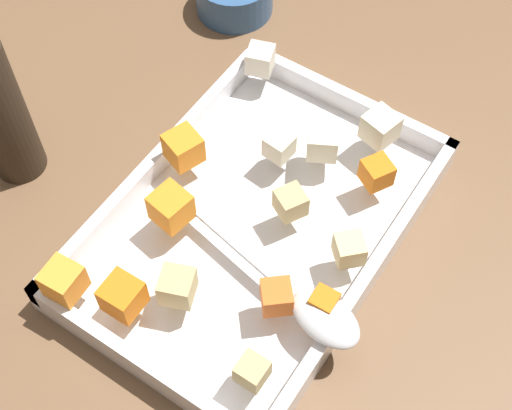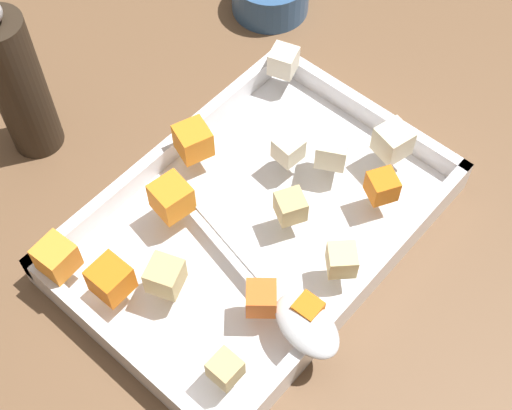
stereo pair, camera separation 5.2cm
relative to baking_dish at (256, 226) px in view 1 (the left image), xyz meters
name	(u,v)px [view 1 (the left image)]	position (x,y,z in m)	size (l,w,h in m)	color
ground_plane	(242,236)	(-0.01, 0.01, -0.01)	(4.00, 4.00, 0.00)	brown
baking_dish	(256,226)	(0.00, 0.00, 0.00)	(0.38, 0.26, 0.04)	silver
carrot_chunk_near_spoon	(171,207)	(-0.05, 0.06, 0.05)	(0.03, 0.03, 0.03)	orange
carrot_chunk_under_handle	(377,173)	(0.10, -0.08, 0.04)	(0.03, 0.03, 0.03)	orange
carrot_chunk_corner_sw	(276,297)	(-0.07, -0.07, 0.04)	(0.03, 0.03, 0.03)	orange
carrot_chunk_front_center	(63,281)	(-0.17, 0.10, 0.05)	(0.03, 0.03, 0.03)	orange
carrot_chunk_near_left	(183,148)	(0.01, 0.10, 0.05)	(0.03, 0.03, 0.03)	orange
carrot_chunk_rim_edge	(123,296)	(-0.15, 0.04, 0.05)	(0.03, 0.03, 0.03)	orange
carrot_chunk_mid_right	(324,303)	(-0.05, -0.11, 0.04)	(0.02, 0.02, 0.02)	orange
potato_chunk_heap_top	(380,127)	(0.15, -0.06, 0.05)	(0.03, 0.03, 0.03)	beige
potato_chunk_mid_left	(291,203)	(0.02, -0.03, 0.04)	(0.03, 0.03, 0.03)	tan
potato_chunk_center	(252,371)	(-0.14, -0.09, 0.04)	(0.02, 0.02, 0.02)	tan
potato_chunk_heap_side	(349,249)	(0.01, -0.10, 0.04)	(0.03, 0.03, 0.03)	#E0CC89
potato_chunk_far_left	(323,142)	(0.10, -0.02, 0.04)	(0.03, 0.03, 0.03)	beige
potato_chunk_corner_nw	(179,288)	(-0.11, 0.01, 0.04)	(0.03, 0.03, 0.03)	tan
parsnip_chunk_corner_ne	(279,146)	(0.07, 0.02, 0.04)	(0.03, 0.03, 0.03)	beige
parsnip_chunk_corner_se	(260,59)	(0.16, 0.10, 0.04)	(0.03, 0.03, 0.03)	silver
serving_spoon	(314,308)	(-0.06, -0.10, 0.04)	(0.07, 0.24, 0.02)	silver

